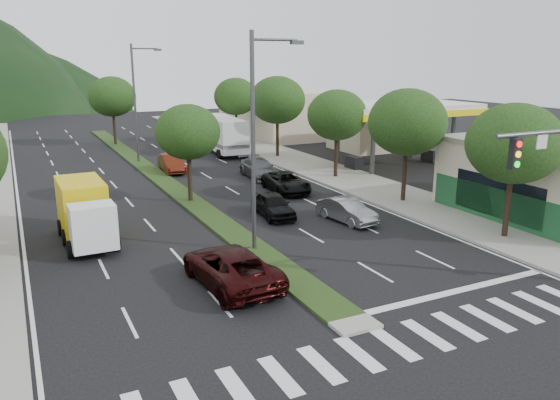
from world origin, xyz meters
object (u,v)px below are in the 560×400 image
car_queue_a (273,205)px  streetlight_mid (137,98)px  suv_maroon (231,267)px  car_queue_b (259,168)px  tree_r_a (514,144)px  tree_med_far (112,97)px  tree_r_b (407,122)px  car_queue_c (172,163)px  box_truck (85,214)px  motorhome (222,134)px  tree_med_near (188,132)px  sedan_silver (347,210)px  tree_r_c (337,115)px  car_queue_d (286,182)px  tree_r_d (277,100)px  tree_r_e (236,97)px  streetlight_near (257,132)px

car_queue_a → streetlight_mid: bearing=103.4°
suv_maroon → car_queue_b: 20.35m
tree_r_a → tree_med_far: bearing=106.7°
tree_med_far → suv_maroon: 39.61m
tree_r_b → car_queue_b: bearing=115.3°
tree_r_b → suv_maroon: 16.76m
car_queue_c → streetlight_mid: bearing=107.2°
box_truck → motorhome: size_ratio=0.67×
tree_r_b → tree_med_near: tree_r_b is taller
tree_med_far → sedan_silver: 34.86m
tree_med_far → motorhome: size_ratio=0.77×
tree_r_c → car_queue_b: tree_r_c is taller
car_queue_a → car_queue_d: 6.05m
streetlight_mid → sedan_silver: 24.33m
sedan_silver → motorhome: 24.76m
sedan_silver → motorhome: motorhome is taller
tree_med_far → car_queue_c: tree_med_far is taller
tree_r_a → tree_r_d: 26.00m
tree_r_e → tree_med_far: tree_med_far is taller
sedan_silver → suv_maroon: bearing=-157.0°
car_queue_b → suv_maroon: bearing=-114.2°
streetlight_mid → motorhome: streetlight_mid is taller
tree_r_c → car_queue_b: 7.06m
tree_med_far → streetlight_mid: size_ratio=0.69×
tree_r_c → car_queue_d: bearing=-157.2°
tree_r_c → car_queue_d: 7.09m
car_queue_b → car_queue_d: bearing=-89.6°
suv_maroon → car_queue_d: (9.14, 13.06, -0.11)m
car_queue_d → streetlight_mid: bearing=117.7°
streetlight_mid → car_queue_b: (6.70, -10.24, -4.88)m
streetlight_near → tree_med_near: bearing=91.2°
tree_r_b → tree_r_e: bearing=90.0°
tree_r_c → car_queue_c: bearing=143.5°
tree_r_c → motorhome: size_ratio=0.72×
car_queue_d → sedan_silver: bearing=-86.5°
car_queue_a → box_truck: bearing=-176.7°
tree_r_d → tree_med_far: tree_r_d is taller
car_queue_d → tree_r_b: bearing=-42.4°
box_truck → tree_r_e: bearing=-126.0°
tree_r_c → box_truck: bearing=-159.8°
tree_r_a → suv_maroon: 15.05m
tree_r_a → tree_r_e: (0.00, 36.00, 0.07)m
tree_med_far → car_queue_b: 22.75m
tree_r_d → sedan_silver: tree_r_d is taller
car_queue_d → box_truck: (-13.58, -4.72, 0.72)m
tree_r_a → tree_med_far: size_ratio=0.96×
tree_med_far → car_queue_b: (6.91, -21.24, -4.30)m
tree_r_e → tree_r_c: bearing=-90.0°
streetlight_near → tree_r_b: bearing=18.7°
sedan_silver → car_queue_d: size_ratio=0.83×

